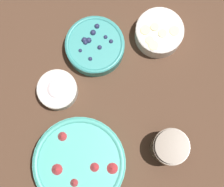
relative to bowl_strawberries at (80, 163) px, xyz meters
name	(u,v)px	position (x,y,z in m)	size (l,w,h in m)	color
ground_plane	(117,98)	(-0.20, 0.04, -0.04)	(4.00, 4.00, 0.00)	#4C3323
bowl_strawberries	(80,163)	(0.00, 0.00, 0.00)	(0.24, 0.24, 0.09)	#47AD9E
bowl_blueberries	(95,46)	(-0.32, -0.06, -0.01)	(0.16, 0.16, 0.06)	teal
bowl_bananas	(159,33)	(-0.41, 0.10, -0.01)	(0.13, 0.13, 0.06)	white
bowl_cream	(57,90)	(-0.17, -0.12, -0.01)	(0.11, 0.11, 0.05)	silver
jar_chocolate	(169,147)	(-0.11, 0.21, 0.01)	(0.09, 0.09, 0.10)	brown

